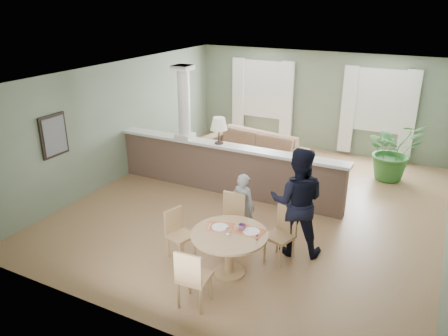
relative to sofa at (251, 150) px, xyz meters
The scene contains 12 objects.
ground 2.34m from the sofa, 61.84° to the right, with size 8.00×8.00×0.00m, color tan.
room_shell 2.26m from the sofa, 53.00° to the right, with size 7.02×8.02×2.71m.
pony_wall 1.86m from the sofa, 86.80° to the right, with size 5.32×0.38×2.70m.
sofa is the anchor object (origin of this frame).
houseplant 3.37m from the sofa, 10.91° to the left, with size 1.27×1.10×1.41m, color #306B2A.
dining_table 4.78m from the sofa, 70.08° to the right, with size 1.18×1.18×0.81m.
chair_far_boy 3.90m from the sofa, 71.10° to the right, with size 0.45×0.45×0.93m.
chair_far_man 4.32m from the sofa, 59.49° to the right, with size 0.50×0.50×0.89m.
chair_near 5.65m from the sofa, 74.31° to the right, with size 0.45×0.45×0.92m.
chair_side 4.49m from the sofa, 81.57° to the right, with size 0.48×0.48×0.84m.
child_person 3.67m from the sofa, 68.40° to the right, with size 0.45×0.29×1.23m, color #96969A.
man_person 4.16m from the sofa, 55.88° to the right, with size 0.90×0.70×1.85m, color black.
Camera 1 is at (3.10, -7.61, 4.04)m, focal length 35.00 mm.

